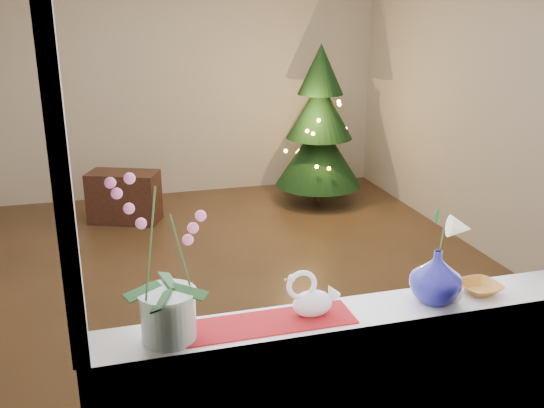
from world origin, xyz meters
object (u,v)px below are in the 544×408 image
(orchid_pot, at_px, (165,259))
(amber_dish, at_px, (480,289))
(swan, at_px, (313,294))
(xmas_tree, at_px, (319,125))
(side_table, at_px, (124,197))
(paperweight, at_px, (454,294))
(blue_vase, at_px, (436,273))

(orchid_pot, bearing_deg, amber_dish, 0.80)
(swan, relative_size, xmas_tree, 0.13)
(orchid_pot, xyz_separation_m, swan, (0.58, 0.03, -0.23))
(xmas_tree, xyz_separation_m, side_table, (-2.12, -0.08, -0.61))
(amber_dish, xyz_separation_m, xmas_tree, (0.75, 4.08, -0.07))
(paperweight, height_order, xmas_tree, xmas_tree)
(swan, distance_m, amber_dish, 0.78)
(amber_dish, bearing_deg, paperweight, -163.21)
(paperweight, bearing_deg, side_table, 106.67)
(blue_vase, bearing_deg, side_table, 105.86)
(swan, distance_m, side_table, 4.11)
(blue_vase, xyz_separation_m, paperweight, (0.07, -0.03, -0.09))
(blue_vase, bearing_deg, xmas_tree, 76.49)
(paperweight, bearing_deg, orchid_pot, 178.57)
(orchid_pot, height_order, paperweight, orchid_pot)
(blue_vase, bearing_deg, paperweight, -24.65)
(paperweight, bearing_deg, amber_dish, 16.79)
(swan, xyz_separation_m, amber_dish, (0.77, -0.01, -0.08))
(orchid_pot, relative_size, amber_dish, 4.32)
(xmas_tree, height_order, side_table, xmas_tree)
(orchid_pot, relative_size, xmas_tree, 0.37)
(orchid_pot, bearing_deg, blue_vase, 0.16)
(blue_vase, relative_size, paperweight, 3.62)
(orchid_pot, bearing_deg, xmas_tree, 62.85)
(blue_vase, relative_size, amber_dish, 1.75)
(orchid_pot, relative_size, swan, 2.88)
(orchid_pot, xyz_separation_m, paperweight, (1.19, -0.03, -0.29))
(swan, xyz_separation_m, side_table, (-0.60, 3.99, -0.76))
(paperweight, xyz_separation_m, side_table, (-1.21, 4.05, -0.70))
(xmas_tree, relative_size, side_table, 2.51)
(blue_vase, height_order, paperweight, blue_vase)
(xmas_tree, bearing_deg, blue_vase, -103.51)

